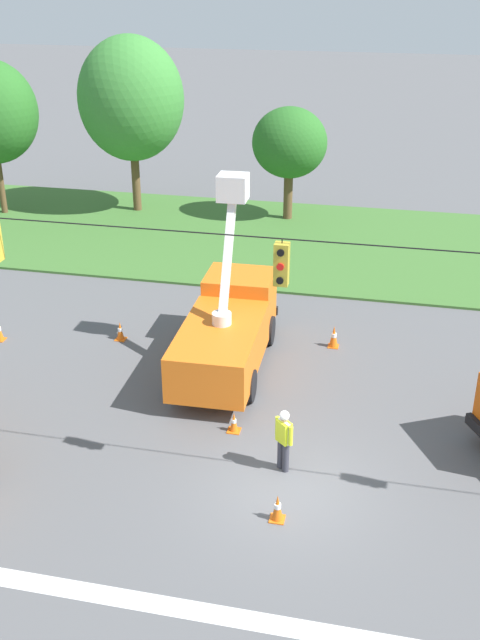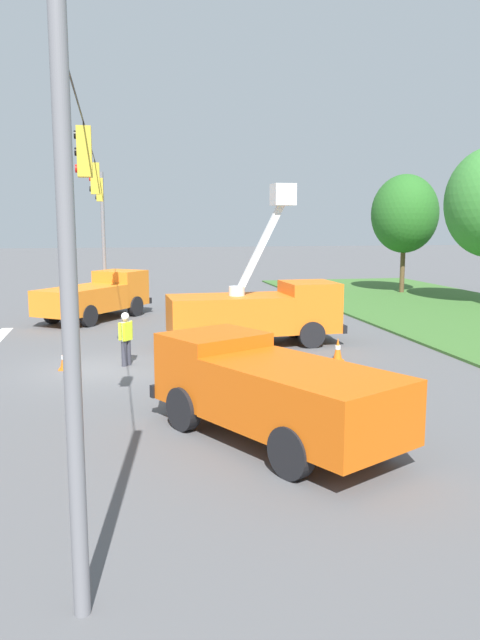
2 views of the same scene
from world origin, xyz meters
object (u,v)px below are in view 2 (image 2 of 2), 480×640
object	(u,v)px
utility_truck_support_far	(97,296)
traffic_cone_mid_left	(259,319)
traffic_cone_near_bucket	(338,349)
traffic_cone_lane_edge_b	(64,359)
tree_far_west	(405,214)
road_worker	(126,336)
utility_truck_bucket_lift	(259,309)
utility_truck_support_near	(268,388)
traffic_cone_lane_edge_a	(165,346)
traffic_cone_foreground_left	(223,307)

from	to	relation	value
utility_truck_support_far	traffic_cone_mid_left	distance (m)	8.12
traffic_cone_near_bucket	traffic_cone_lane_edge_b	size ratio (longest dim) A/B	1.10
tree_far_west	traffic_cone_near_bucket	xyz separation A→B (m)	(18.30, -11.20, -4.83)
road_worker	utility_truck_bucket_lift	bearing A→B (deg)	117.65
utility_truck_support_far	road_worker	bearing A→B (deg)	6.28
utility_truck_bucket_lift	traffic_cone_near_bucket	xyz separation A→B (m)	(3.23, 2.03, -1.00)
utility_truck_bucket_lift	utility_truck_support_near	world-z (taller)	utility_truck_bucket_lift
traffic_cone_mid_left	traffic_cone_lane_edge_a	bearing A→B (deg)	-42.24
road_worker	traffic_cone_foreground_left	world-z (taller)	road_worker
traffic_cone_near_bucket	utility_truck_support_far	bearing A→B (deg)	-142.97
utility_truck_bucket_lift	traffic_cone_mid_left	size ratio (longest dim) A/B	9.83
traffic_cone_mid_left	traffic_cone_near_bucket	distance (m)	7.39
traffic_cone_foreground_left	traffic_cone_lane_edge_b	distance (m)	13.13
utility_truck_support_near	utility_truck_support_far	bearing A→B (deg)	-167.60
utility_truck_bucket_lift	traffic_cone_foreground_left	bearing A→B (deg)	179.73
utility_truck_bucket_lift	utility_truck_support_near	size ratio (longest dim) A/B	1.03
traffic_cone_mid_left	traffic_cone_lane_edge_b	size ratio (longest dim) A/B	0.96
tree_far_west	traffic_cone_near_bucket	size ratio (longest dim) A/B	9.98
utility_truck_bucket_lift	traffic_cone_foreground_left	world-z (taller)	utility_truck_bucket_lift
utility_truck_support_far	traffic_cone_lane_edge_a	world-z (taller)	utility_truck_support_far
traffic_cone_mid_left	traffic_cone_near_bucket	bearing A→B (deg)	8.26
traffic_cone_near_bucket	traffic_cone_lane_edge_b	distance (m)	9.09
traffic_cone_mid_left	tree_far_west	bearing A→B (deg)	131.87
traffic_cone_mid_left	traffic_cone_near_bucket	world-z (taller)	traffic_cone_near_bucket
utility_truck_bucket_lift	utility_truck_support_near	xyz separation A→B (m)	(10.49, -2.23, -0.23)
traffic_cone_lane_edge_a	traffic_cone_foreground_left	bearing A→B (deg)	158.09
utility_truck_bucket_lift	utility_truck_support_near	bearing A→B (deg)	-11.98
tree_far_west	road_worker	size ratio (longest dim) A/B	4.38
utility_truck_support_far	traffic_cone_lane_edge_a	distance (m)	9.17
traffic_cone_lane_edge_a	road_worker	bearing A→B (deg)	-41.02
utility_truck_support_near	traffic_cone_lane_edge_a	size ratio (longest dim) A/B	10.94
utility_truck_support_near	traffic_cone_lane_edge_b	distance (m)	9.07
tree_far_west	traffic_cone_lane_edge_b	bearing A→B (deg)	-48.53
tree_far_west	utility_truck_support_near	bearing A→B (deg)	-31.17
tree_far_west	utility_truck_support_near	world-z (taller)	tree_far_west
road_worker	traffic_cone_lane_edge_b	bearing A→B (deg)	-84.42
utility_truck_bucket_lift	traffic_cone_mid_left	xyz separation A→B (m)	(-4.08, 0.97, -1.05)
utility_truck_support_far	utility_truck_bucket_lift	bearing A→B (deg)	38.88
traffic_cone_foreground_left	traffic_cone_mid_left	world-z (taller)	traffic_cone_foreground_left
utility_truck_support_near	traffic_cone_foreground_left	distance (m)	18.83
traffic_cone_foreground_left	utility_truck_support_far	bearing A→B (deg)	-85.79
road_worker	tree_far_west	bearing A→B (deg)	134.07
utility_truck_support_far	traffic_cone_lane_edge_a	bearing A→B (deg)	16.28
tree_far_west	traffic_cone_near_bucket	world-z (taller)	tree_far_west
tree_far_west	utility_truck_support_near	distance (m)	30.15
tree_far_west	traffic_cone_mid_left	world-z (taller)	tree_far_west
utility_truck_bucket_lift	traffic_cone_mid_left	distance (m)	4.32
traffic_cone_foreground_left	tree_far_west	bearing A→B (deg)	117.54
utility_truck_support_far	traffic_cone_lane_edge_b	distance (m)	10.65
traffic_cone_mid_left	traffic_cone_lane_edge_a	xyz separation A→B (m)	(5.12, -4.65, -0.05)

